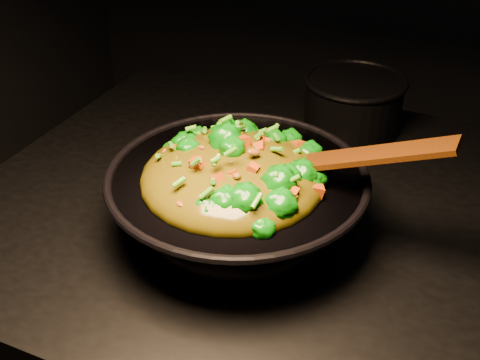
% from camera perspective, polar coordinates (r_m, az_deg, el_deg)
% --- Properties ---
extents(wok, '(0.49, 0.49, 0.11)m').
position_cam_1_polar(wok, '(0.96, -0.24, -2.33)').
color(wok, black).
rests_on(wok, stovetop).
extents(stir_fry, '(0.29, 0.29, 0.10)m').
position_cam_1_polar(stir_fry, '(0.89, -0.74, 2.51)').
color(stir_fry, '#0D7508').
rests_on(stir_fry, wok).
extents(spatula, '(0.30, 0.06, 0.13)m').
position_cam_1_polar(spatula, '(0.89, 10.09, 2.07)').
color(spatula, '#351604').
rests_on(spatula, wok).
extents(back_pot, '(0.20, 0.20, 0.12)m').
position_cam_1_polar(back_pot, '(1.30, 10.68, 7.16)').
color(back_pot, black).
rests_on(back_pot, stovetop).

